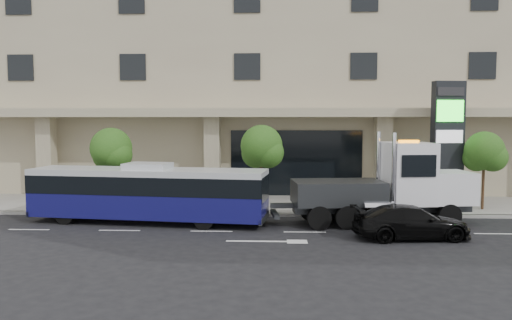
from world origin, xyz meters
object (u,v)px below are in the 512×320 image
(black_sedan, at_px, (411,222))
(signage_pylon, at_px, (447,144))
(city_bus, at_px, (148,192))
(tow_truck, at_px, (390,186))

(black_sedan, xyz_separation_m, signage_pylon, (3.58, 6.58, 2.85))
(city_bus, bearing_deg, black_sedan, -6.09)
(tow_truck, bearing_deg, signage_pylon, 37.64)
(signage_pylon, bearing_deg, city_bus, -174.99)
(tow_truck, distance_m, black_sedan, 3.08)
(black_sedan, distance_m, signage_pylon, 8.01)
(city_bus, relative_size, tow_truck, 1.20)
(city_bus, relative_size, black_sedan, 2.41)
(signage_pylon, bearing_deg, black_sedan, -128.13)
(city_bus, height_order, signage_pylon, signage_pylon)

